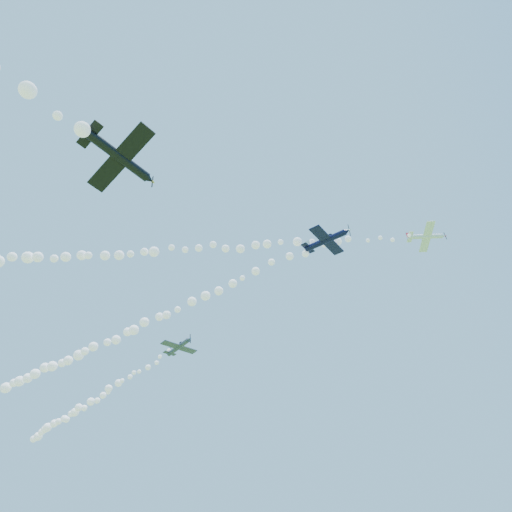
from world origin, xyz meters
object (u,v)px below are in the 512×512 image
at_px(plane_grey, 179,347).
at_px(plane_black, 120,158).
at_px(plane_navy, 327,240).
at_px(plane_white, 426,236).

distance_m(plane_grey, plane_black, 45.65).
xyz_separation_m(plane_navy, plane_grey, (-32.45, 9.99, -4.79)).
xyz_separation_m(plane_navy, plane_black, (-11.62, -30.24, -10.43)).
bearing_deg(plane_white, plane_navy, -171.46).
distance_m(plane_navy, plane_black, 34.04).
relative_size(plane_white, plane_grey, 0.86).
relative_size(plane_white, plane_black, 0.75).
bearing_deg(plane_grey, plane_navy, 2.69).
distance_m(plane_white, plane_black, 47.71).
bearing_deg(plane_white, plane_black, -145.54).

